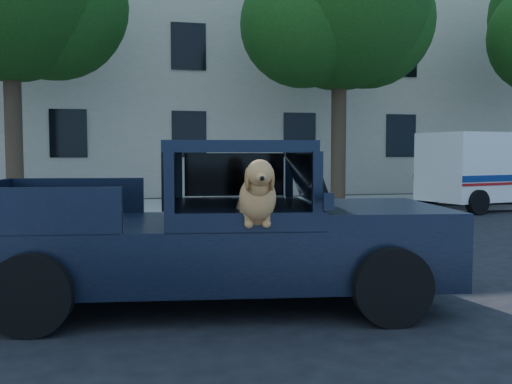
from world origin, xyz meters
TOP-DOWN VIEW (x-y plane):
  - ground at (0.00, 0.00)m, footprint 120.00×120.00m
  - far_sidewalk at (0.00, 9.20)m, footprint 60.00×4.00m
  - lane_stripes at (2.00, 3.40)m, footprint 21.60×0.14m
  - street_tree_mid at (5.03, 9.62)m, footprint 6.00×5.20m
  - building_main at (3.00, 16.50)m, footprint 26.00×6.00m
  - pickup_truck at (-0.35, -0.57)m, footprint 4.90×2.71m
  - mail_truck at (8.48, 7.43)m, footprint 4.12×2.68m

SIDE VIEW (x-z plane):
  - ground at x=0.00m, z-range 0.00..0.00m
  - lane_stripes at x=2.00m, z-range 0.00..0.01m
  - far_sidewalk at x=0.00m, z-range 0.00..0.15m
  - pickup_truck at x=-0.35m, z-range -0.27..1.41m
  - mail_truck at x=8.48m, z-range -0.13..1.96m
  - building_main at x=3.00m, z-range 0.00..9.00m
  - street_tree_mid at x=5.03m, z-range 1.41..10.01m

